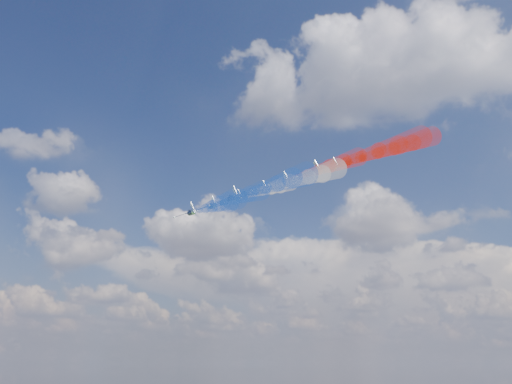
% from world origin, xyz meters
% --- Properties ---
extents(jet_lead, '(16.08, 16.10, 9.24)m').
position_xyz_m(jet_lead, '(-36.94, 19.16, 161.86)').
color(jet_lead, black).
extents(trail_lead, '(33.91, 39.53, 14.80)m').
position_xyz_m(trail_lead, '(-18.43, -2.83, 156.04)').
color(trail_lead, white).
extents(jet_inner_left, '(16.08, 16.10, 9.24)m').
position_xyz_m(jet_inner_left, '(-37.10, 3.19, 155.46)').
color(jet_inner_left, black).
extents(trail_inner_left, '(33.91, 39.53, 14.80)m').
position_xyz_m(trail_inner_left, '(-18.59, -18.80, 149.63)').
color(trail_inner_left, blue).
extents(jet_inner_right, '(16.08, 16.10, 9.24)m').
position_xyz_m(jet_inner_right, '(-19.36, 13.88, 163.65)').
color(jet_inner_right, black).
extents(trail_inner_right, '(33.91, 39.53, 14.80)m').
position_xyz_m(trail_inner_right, '(-0.85, -8.11, 157.82)').
color(trail_inner_right, red).
extents(jet_outer_left, '(16.08, 16.10, 9.24)m').
position_xyz_m(jet_outer_left, '(-34.83, -11.94, 149.65)').
color(jet_outer_left, black).
extents(trail_outer_left, '(33.91, 39.53, 14.80)m').
position_xyz_m(trail_outer_left, '(-16.32, -33.93, 143.83)').
color(trail_outer_left, blue).
extents(jet_center_third, '(16.08, 16.10, 9.24)m').
position_xyz_m(jet_center_third, '(-20.39, 1.18, 157.20)').
color(jet_center_third, black).
extents(trail_center_third, '(33.91, 39.53, 14.80)m').
position_xyz_m(trail_center_third, '(-1.87, -20.81, 151.37)').
color(trail_center_third, white).
extents(jet_outer_right, '(16.08, 16.10, 9.24)m').
position_xyz_m(jet_outer_right, '(-3.96, 12.56, 165.18)').
color(jet_outer_right, black).
extents(trail_outer_right, '(33.91, 39.53, 14.80)m').
position_xyz_m(trail_outer_right, '(14.55, -9.43, 159.35)').
color(trail_outer_right, red).
extents(jet_rear_left, '(16.08, 16.10, 9.24)m').
position_xyz_m(jet_rear_left, '(-20.18, -16.65, 150.68)').
color(jet_rear_left, black).
extents(trail_rear_left, '(33.91, 39.53, 14.80)m').
position_xyz_m(trail_rear_left, '(-1.67, -38.64, 144.85)').
color(trail_rear_left, blue).
extents(jet_rear_right, '(16.08, 16.10, 9.24)m').
position_xyz_m(jet_rear_right, '(-3.89, -3.77, 158.93)').
color(jet_rear_right, black).
extents(trail_rear_right, '(33.91, 39.53, 14.80)m').
position_xyz_m(trail_rear_right, '(14.62, -25.76, 153.10)').
color(trail_rear_right, red).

